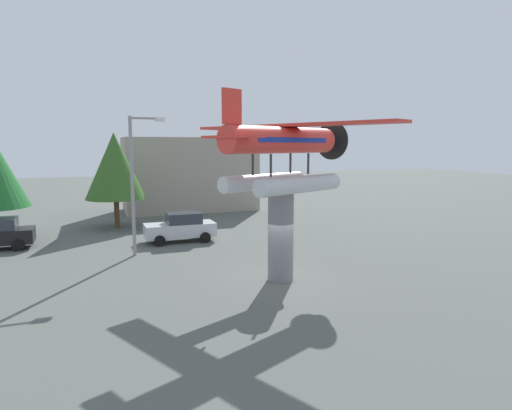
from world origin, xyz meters
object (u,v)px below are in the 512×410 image
tree_east (115,166)px  car_mid_silver (181,227)px  storefront_building (190,174)px  streetlight_primary (136,175)px  display_pedestal (281,236)px  floatplane_monument (283,152)px

tree_east → car_mid_silver: bearing=-61.4°
storefront_building → streetlight_primary: bearing=-111.9°
display_pedestal → floatplane_monument: floatplane_monument is taller
display_pedestal → floatplane_monument: size_ratio=0.39×
streetlight_primary → storefront_building: bearing=68.1°
storefront_building → tree_east: tree_east is taller
car_mid_silver → tree_east: tree_east is taller
floatplane_monument → tree_east: 16.49m
display_pedestal → floatplane_monument: 3.61m
storefront_building → display_pedestal: bearing=-92.2°
streetlight_primary → display_pedestal: bearing=-51.6°
tree_east → streetlight_primary: bearing=-86.2°
car_mid_silver → streetlight_primary: (-2.76, -2.54, 3.39)m
display_pedestal → tree_east: tree_east is taller
car_mid_silver → display_pedestal: bearing=105.3°
floatplane_monument → car_mid_silver: size_ratio=2.35×
display_pedestal → streetlight_primary: 8.84m
floatplane_monument → streetlight_primary: size_ratio=1.36×
floatplane_monument → car_mid_silver: (-2.64, 9.17, -4.67)m
car_mid_silver → streetlight_primary: 5.06m
floatplane_monument → tree_east: floatplane_monument is taller
streetlight_primary → storefront_building: (6.15, 15.32, -1.04)m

